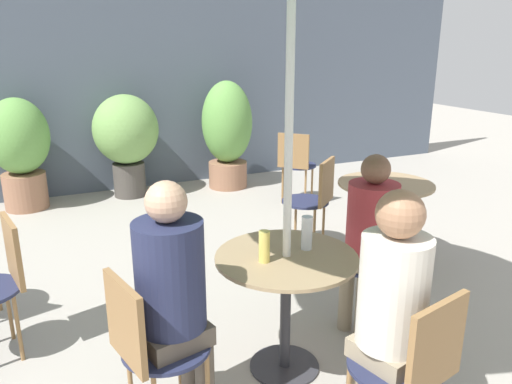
% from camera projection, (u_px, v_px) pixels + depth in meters
% --- Properties ---
extents(ground_plane, '(20.00, 20.00, 0.00)m').
position_uv_depth(ground_plane, '(269.00, 382.00, 2.78)').
color(ground_plane, '#9E998E').
extents(storefront_wall, '(10.00, 0.06, 3.00)m').
position_uv_depth(storefront_wall, '(118.00, 68.00, 5.99)').
color(storefront_wall, '#4C5666').
rests_on(storefront_wall, ground_plane).
extents(cafe_table_near, '(0.78, 0.78, 0.71)m').
position_uv_depth(cafe_table_near, '(286.00, 282.00, 2.75)').
color(cafe_table_near, '#2D2D33').
rests_on(cafe_table_near, ground_plane).
extents(cafe_table_far, '(0.78, 0.78, 0.71)m').
position_uv_depth(cafe_table_far, '(384.00, 201.00, 4.12)').
color(cafe_table_far, '#2D2D33').
rests_on(cafe_table_far, ground_plane).
extents(bistro_chair_0, '(0.45, 0.43, 0.84)m').
position_uv_depth(bistro_chair_0, '(148.00, 341.00, 2.28)').
color(bistro_chair_0, '#232847').
rests_on(bistro_chair_0, ground_plane).
extents(bistro_chair_1, '(0.43, 0.45, 0.84)m').
position_uv_depth(bistro_chair_1, '(413.00, 362.00, 2.13)').
color(bistro_chair_1, '#232847').
rests_on(bistro_chair_1, ground_plane).
extents(bistro_chair_2, '(0.45, 0.43, 0.84)m').
position_uv_depth(bistro_chair_2, '(383.00, 251.00, 3.25)').
color(bistro_chair_2, '#232847').
rests_on(bistro_chair_2, ground_plane).
extents(bistro_chair_5, '(0.48, 0.48, 0.84)m').
position_uv_depth(bistro_chair_5, '(296.00, 161.00, 5.66)').
color(bistro_chair_5, '#232847').
rests_on(bistro_chair_5, ground_plane).
extents(bistro_chair_6, '(0.48, 0.48, 0.84)m').
position_uv_depth(bistro_chair_6, '(315.00, 195.00, 4.41)').
color(bistro_chair_6, '#232847').
rests_on(bistro_chair_6, ground_plane).
extents(seated_person_0, '(0.36, 0.34, 1.25)m').
position_uv_depth(seated_person_0, '(173.00, 287.00, 2.29)').
color(seated_person_0, brown).
rests_on(seated_person_0, ground_plane).
extents(seated_person_1, '(0.32, 0.34, 1.25)m').
position_uv_depth(seated_person_1, '(390.00, 299.00, 2.17)').
color(seated_person_1, gray).
rests_on(seated_person_1, ground_plane).
extents(seated_person_2, '(0.35, 0.33, 1.17)m').
position_uv_depth(seated_person_2, '(370.00, 229.00, 3.11)').
color(seated_person_2, gray).
rests_on(seated_person_2, ground_plane).
extents(beer_glass_0, '(0.06, 0.06, 0.19)m').
position_uv_depth(beer_glass_0, '(307.00, 233.00, 2.76)').
color(beer_glass_0, silver).
rests_on(beer_glass_0, cafe_table_near).
extents(beer_glass_1, '(0.06, 0.06, 0.17)m').
position_uv_depth(beer_glass_1, '(263.00, 247.00, 2.61)').
color(beer_glass_1, '#DBC65B').
rests_on(beer_glass_1, cafe_table_near).
extents(potted_plant_0, '(0.66, 0.66, 1.24)m').
position_uv_depth(potted_plant_0, '(20.00, 147.00, 5.45)').
color(potted_plant_0, '#93664C').
rests_on(potted_plant_0, ground_plane).
extents(potted_plant_1, '(0.76, 0.76, 1.22)m').
position_uv_depth(potted_plant_1, '(126.00, 135.00, 5.89)').
color(potted_plant_1, '#47423D').
rests_on(potted_plant_1, ground_plane).
extents(potted_plant_2, '(0.63, 0.63, 1.35)m').
position_uv_depth(potted_plant_2, '(227.00, 131.00, 6.27)').
color(potted_plant_2, '#93664C').
rests_on(potted_plant_2, ground_plane).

